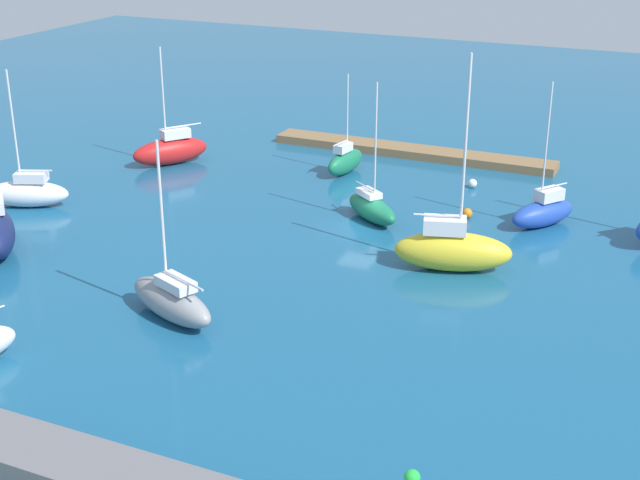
% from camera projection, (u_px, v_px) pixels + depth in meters
% --- Properties ---
extents(water, '(160.00, 160.00, 0.00)m').
position_uv_depth(water, '(358.00, 228.00, 64.28)').
color(water, '#19567F').
rests_on(water, ground).
extents(pier_dock, '(25.92, 2.76, 0.73)m').
position_uv_depth(pier_dock, '(411.00, 151.00, 80.95)').
color(pier_dock, olive).
rests_on(pier_dock, ground).
extents(breakwater, '(67.89, 3.07, 1.49)m').
position_uv_depth(breakwater, '(64.00, 468.00, 37.03)').
color(breakwater, slate).
rests_on(breakwater, ground).
extents(sailboat_green_far_north, '(5.61, 4.81, 10.25)m').
position_uv_depth(sailboat_green_far_north, '(372.00, 208.00, 65.42)').
color(sailboat_green_far_north, '#19724C').
rests_on(sailboat_green_far_north, water).
extents(sailboat_white_lone_south, '(6.80, 4.53, 10.46)m').
position_uv_depth(sailboat_white_lone_south, '(27.00, 192.00, 68.19)').
color(sailboat_white_lone_south, white).
rests_on(sailboat_white_lone_south, water).
extents(sailboat_blue_off_beacon, '(4.77, 5.72, 10.50)m').
position_uv_depth(sailboat_blue_off_beacon, '(543.00, 211.00, 64.33)').
color(sailboat_blue_off_beacon, '#2347B2').
rests_on(sailboat_blue_off_beacon, water).
extents(sailboat_yellow_far_south, '(7.83, 4.55, 13.84)m').
position_uv_depth(sailboat_yellow_far_south, '(452.00, 249.00, 56.98)').
color(sailboat_yellow_far_south, yellow).
rests_on(sailboat_yellow_far_south, water).
extents(sailboat_gray_by_breakwater, '(7.20, 4.51, 10.42)m').
position_uv_depth(sailboat_gray_by_breakwater, '(172.00, 300.00, 50.78)').
color(sailboat_gray_by_breakwater, gray).
rests_on(sailboat_gray_by_breakwater, water).
extents(sailboat_red_outer_mooring, '(5.67, 6.87, 10.22)m').
position_uv_depth(sailboat_red_outer_mooring, '(171.00, 150.00, 78.18)').
color(sailboat_red_outer_mooring, red).
rests_on(sailboat_red_outer_mooring, water).
extents(sailboat_green_near_pier, '(2.18, 5.17, 8.42)m').
position_uv_depth(sailboat_green_near_pier, '(345.00, 161.00, 75.71)').
color(sailboat_green_near_pier, '#19724C').
rests_on(sailboat_green_near_pier, water).
extents(mooring_buoy_white, '(0.73, 0.73, 0.73)m').
position_uv_depth(mooring_buoy_white, '(473.00, 183.00, 72.53)').
color(mooring_buoy_white, white).
rests_on(mooring_buoy_white, water).
extents(mooring_buoy_orange, '(0.76, 0.76, 0.76)m').
position_uv_depth(mooring_buoy_orange, '(467.00, 213.00, 66.05)').
color(mooring_buoy_orange, orange).
rests_on(mooring_buoy_orange, water).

